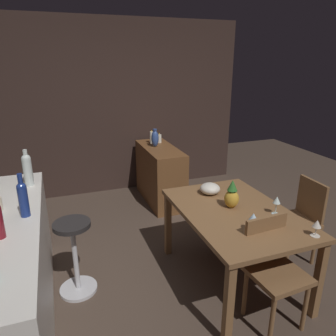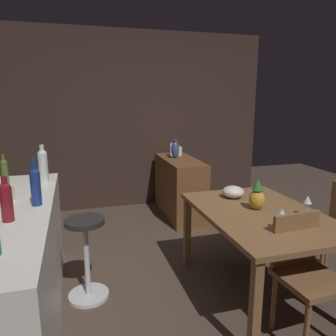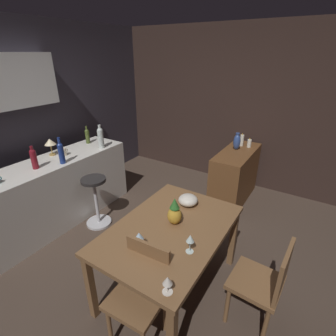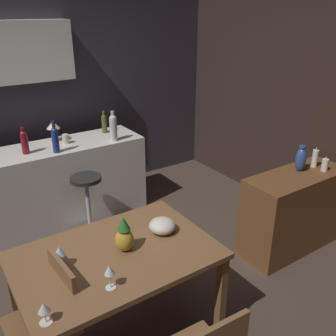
% 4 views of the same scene
% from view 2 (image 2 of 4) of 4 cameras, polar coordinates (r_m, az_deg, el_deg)
% --- Properties ---
extents(ground_plane, '(9.00, 9.00, 0.00)m').
position_cam_2_polar(ground_plane, '(3.00, 6.33, -21.11)').
color(ground_plane, '#47382D').
extents(wall_side_right, '(0.10, 4.40, 2.60)m').
position_cam_2_polar(wall_side_right, '(4.91, -8.19, 8.14)').
color(wall_side_right, '#33231E').
rests_on(wall_side_right, ground_plane).
extents(dining_table, '(1.36, 0.92, 0.74)m').
position_cam_2_polar(dining_table, '(2.79, 15.97, -9.03)').
color(dining_table, brown).
rests_on(dining_table, ground_plane).
extents(kitchen_counter, '(2.10, 0.60, 0.90)m').
position_cam_2_polar(kitchen_counter, '(2.66, -25.75, -15.84)').
color(kitchen_counter, silver).
rests_on(kitchen_counter, ground_plane).
extents(sideboard_cabinet, '(1.10, 0.44, 0.82)m').
position_cam_2_polar(sideboard_cabinet, '(4.55, 2.09, -3.47)').
color(sideboard_cabinet, brown).
rests_on(sideboard_cabinet, ground_plane).
extents(chair_near_window, '(0.42, 0.42, 0.86)m').
position_cam_2_polar(chair_near_window, '(2.52, 22.95, -16.32)').
color(chair_near_window, brown).
rests_on(chair_near_window, ground_plane).
extents(chair_by_doorway, '(0.42, 0.42, 0.86)m').
position_cam_2_polar(chair_by_doorway, '(3.42, 27.13, -9.13)').
color(chair_by_doorway, brown).
rests_on(chair_by_doorway, ground_plane).
extents(bar_stool, '(0.34, 0.34, 0.70)m').
position_cam_2_polar(bar_stool, '(2.84, -14.15, -14.86)').
color(bar_stool, '#262323').
rests_on(bar_stool, ground_plane).
extents(wine_glass_right, '(0.07, 0.07, 0.15)m').
position_cam_2_polar(wine_glass_right, '(2.41, 19.41, -7.65)').
color(wine_glass_right, silver).
rests_on(wine_glass_right, dining_table).
extents(wine_glass_center, '(0.06, 0.06, 0.16)m').
position_cam_2_polar(wine_glass_center, '(2.75, 23.37, -5.31)').
color(wine_glass_center, silver).
rests_on(wine_glass_center, dining_table).
extents(pineapple_centerpiece, '(0.13, 0.13, 0.26)m').
position_cam_2_polar(pineapple_centerpiece, '(2.78, 15.42, -4.78)').
color(pineapple_centerpiece, gold).
rests_on(pineapple_centerpiece, dining_table).
extents(fruit_bowl, '(0.20, 0.20, 0.11)m').
position_cam_2_polar(fruit_bowl, '(3.06, 11.40, -4.14)').
color(fruit_bowl, beige).
rests_on(fruit_bowl, dining_table).
extents(wine_bottle_ruby, '(0.07, 0.07, 0.28)m').
position_cam_2_polar(wine_bottle_ruby, '(2.22, -26.59, -5.06)').
color(wine_bottle_ruby, maroon).
rests_on(wine_bottle_ruby, kitchen_counter).
extents(wine_bottle_cobalt, '(0.07, 0.07, 0.34)m').
position_cam_2_polar(wine_bottle_cobalt, '(2.46, -22.32, -2.69)').
color(wine_bottle_cobalt, navy).
rests_on(wine_bottle_cobalt, kitchen_counter).
extents(wine_bottle_clear, '(0.08, 0.08, 0.34)m').
position_cam_2_polar(wine_bottle_clear, '(3.10, -21.15, 0.61)').
color(wine_bottle_clear, silver).
rests_on(wine_bottle_clear, kitchen_counter).
extents(wine_bottle_olive, '(0.06, 0.06, 0.27)m').
position_cam_2_polar(wine_bottle_olive, '(3.19, -26.87, -0.35)').
color(wine_bottle_olive, '#475623').
rests_on(wine_bottle_olive, kitchen_counter).
extents(cup_cream, '(0.11, 0.07, 0.11)m').
position_cam_2_polar(cup_cream, '(2.68, -26.18, -4.05)').
color(cup_cream, beige).
rests_on(cup_cream, kitchen_counter).
extents(pillar_candle_tall, '(0.06, 0.06, 0.15)m').
position_cam_2_polar(pillar_candle_tall, '(4.73, 2.08, 2.99)').
color(pillar_candle_tall, white).
rests_on(pillar_candle_tall, sideboard_cabinet).
extents(pillar_candle_short, '(0.06, 0.06, 0.20)m').
position_cam_2_polar(pillar_candle_short, '(4.69, 0.67, 3.26)').
color(pillar_candle_short, white).
rests_on(pillar_candle_short, sideboard_cabinet).
extents(vase_ceramic_blue, '(0.11, 0.11, 0.26)m').
position_cam_2_polar(vase_ceramic_blue, '(4.48, 1.27, 3.27)').
color(vase_ceramic_blue, '#334C8C').
rests_on(vase_ceramic_blue, sideboard_cabinet).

